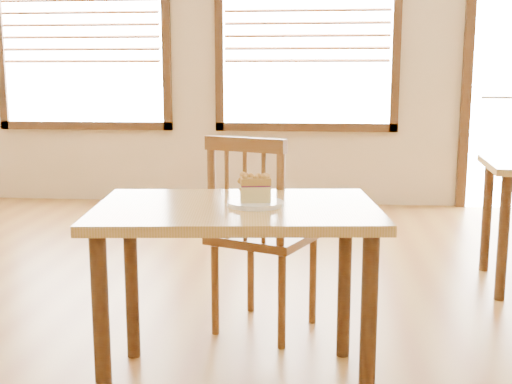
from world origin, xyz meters
TOP-DOWN VIEW (x-y plane):
  - window_left at (-1.90, 3.97)m, footprint 1.76×0.10m
  - window_right at (0.30, 3.97)m, footprint 1.76×0.10m
  - cafe_table_main at (0.10, 0.12)m, footprint 1.15×0.83m
  - cafe_chair_main at (0.15, 0.70)m, footprint 0.58×0.58m
  - plate at (0.18, 0.11)m, footprint 0.22×0.22m
  - cake_slice at (0.18, 0.11)m, footprint 0.14×0.11m

SIDE VIEW (x-z plane):
  - cafe_chair_main at x=0.15m, z-range 0.01..0.99m
  - cafe_table_main at x=0.10m, z-range 0.26..1.01m
  - plate at x=0.18m, z-range 0.75..0.77m
  - cake_slice at x=0.18m, z-range 0.77..0.88m
  - window_left at x=-1.90m, z-range 0.83..2.79m
  - window_right at x=0.30m, z-range 0.83..2.79m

